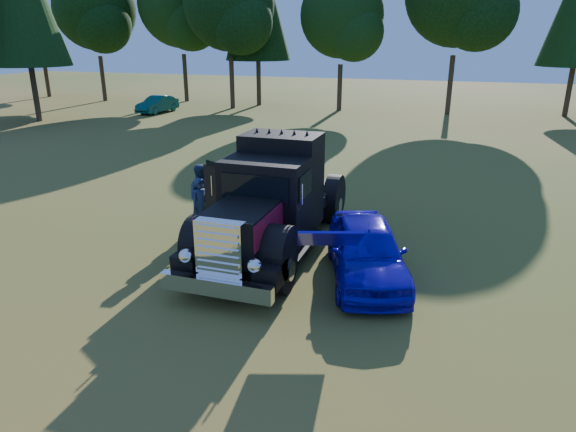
{
  "coord_description": "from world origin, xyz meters",
  "views": [
    {
      "loc": [
        4.85,
        -9.72,
        5.46
      ],
      "look_at": [
        1.22,
        1.22,
        1.39
      ],
      "focal_mm": 32.0,
      "sensor_mm": 36.0,
      "label": 1
    }
  ],
  "objects_px": {
    "hotrod_coupe": "(366,250)",
    "distant_teal_car": "(157,104)",
    "spectator_near": "(202,207)",
    "spectator_far": "(204,198)",
    "diamond_t_truck": "(271,206)"
  },
  "relations": [
    {
      "from": "spectator_near",
      "to": "distant_teal_car",
      "type": "distance_m",
      "value": 25.9
    },
    {
      "from": "hotrod_coupe",
      "to": "distant_teal_car",
      "type": "bearing_deg",
      "value": 131.01
    },
    {
      "from": "hotrod_coupe",
      "to": "distant_teal_car",
      "type": "relative_size",
      "value": 1.21
    },
    {
      "from": "spectator_near",
      "to": "spectator_far",
      "type": "distance_m",
      "value": 0.37
    },
    {
      "from": "distant_teal_car",
      "to": "spectator_near",
      "type": "bearing_deg",
      "value": -49.65
    },
    {
      "from": "distant_teal_car",
      "to": "diamond_t_truck",
      "type": "bearing_deg",
      "value": -46.34
    },
    {
      "from": "hotrod_coupe",
      "to": "spectator_far",
      "type": "relative_size",
      "value": 2.24
    },
    {
      "from": "diamond_t_truck",
      "to": "hotrod_coupe",
      "type": "height_order",
      "value": "diamond_t_truck"
    },
    {
      "from": "hotrod_coupe",
      "to": "spectator_near",
      "type": "xyz_separation_m",
      "value": [
        -4.96,
        1.31,
        0.14
      ]
    },
    {
      "from": "spectator_far",
      "to": "distant_teal_car",
      "type": "height_order",
      "value": "spectator_far"
    },
    {
      "from": "spectator_near",
      "to": "distant_teal_car",
      "type": "xyz_separation_m",
      "value": [
        -14.71,
        21.32,
        -0.24
      ]
    },
    {
      "from": "distant_teal_car",
      "to": "hotrod_coupe",
      "type": "bearing_deg",
      "value": -43.25
    },
    {
      "from": "hotrod_coupe",
      "to": "distant_teal_car",
      "type": "xyz_separation_m",
      "value": [
        -19.67,
        22.63,
        -0.1
      ]
    },
    {
      "from": "diamond_t_truck",
      "to": "spectator_near",
      "type": "distance_m",
      "value": 2.39
    },
    {
      "from": "hotrod_coupe",
      "to": "spectator_near",
      "type": "relative_size",
      "value": 2.64
    }
  ]
}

